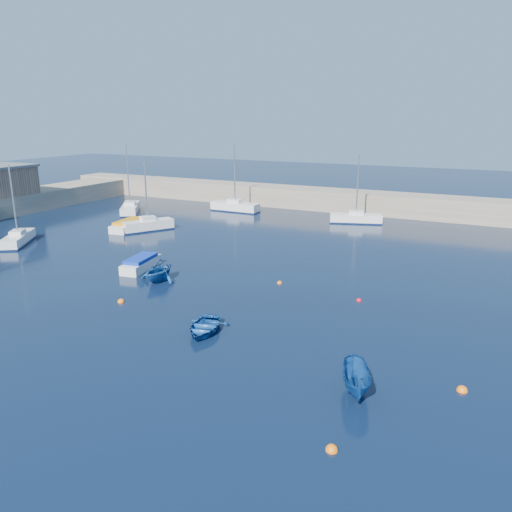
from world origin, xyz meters
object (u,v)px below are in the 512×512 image
at_px(sailboat_3, 148,225).
at_px(sailboat_4, 130,208).
at_px(sailboat_2, 18,239).
at_px(sailboat_6, 356,218).
at_px(dinghy_center, 204,327).
at_px(dinghy_right, 357,381).
at_px(motorboat_2, 130,225).
at_px(sailboat_5, 235,206).
at_px(motorboat_1, 141,263).
at_px(dinghy_left, 159,270).

distance_m(sailboat_3, sailboat_4, 11.44).
height_order(sailboat_2, sailboat_4, sailboat_4).
distance_m(sailboat_6, dinghy_center, 33.68).
bearing_deg(dinghy_center, dinghy_right, -28.50).
height_order(sailboat_3, motorboat_2, sailboat_3).
bearing_deg(motorboat_2, sailboat_3, 4.01).
distance_m(sailboat_2, sailboat_6, 35.89).
bearing_deg(dinghy_right, sailboat_6, 85.28).
bearing_deg(dinghy_right, sailboat_5, 105.39).
bearing_deg(sailboat_4, sailboat_6, -21.19).
bearing_deg(dinghy_right, dinghy_center, 145.14).
xyz_separation_m(sailboat_6, dinghy_center, (0.53, -33.68, -0.22)).
distance_m(sailboat_2, dinghy_right, 38.48).
distance_m(sailboat_4, motorboat_2, 10.25).
bearing_deg(motorboat_1, dinghy_right, -37.05).
bearing_deg(sailboat_3, motorboat_2, -138.34).
distance_m(sailboat_4, dinghy_left, 29.00).
bearing_deg(sailboat_4, dinghy_center, -78.40).
xyz_separation_m(sailboat_2, sailboat_4, (-1.13, 17.68, 0.03)).
xyz_separation_m(sailboat_4, dinghy_right, (37.71, -29.64, 0.05)).
bearing_deg(sailboat_4, dinghy_right, -72.62).
bearing_deg(sailboat_6, sailboat_5, 71.35).
bearing_deg(sailboat_3, sailboat_6, 66.44).
xyz_separation_m(motorboat_2, dinghy_right, (31.13, -21.77, 0.11)).
distance_m(sailboat_5, dinghy_center, 37.75).
relative_size(sailboat_4, motorboat_1, 1.95).
relative_size(motorboat_2, dinghy_right, 1.71).
distance_m(motorboat_1, dinghy_right, 23.22).
xyz_separation_m(sailboat_2, sailboat_5, (10.46, 24.44, 0.09)).
relative_size(sailboat_3, motorboat_1, 1.66).
xyz_separation_m(sailboat_4, sailboat_5, (11.59, 6.76, 0.06)).
height_order(sailboat_5, motorboat_1, sailboat_5).
height_order(sailboat_4, motorboat_2, sailboat_4).
relative_size(sailboat_3, sailboat_6, 0.94).
xyz_separation_m(sailboat_2, dinghy_left, (19.09, -3.10, 0.32)).
xyz_separation_m(sailboat_2, sailboat_3, (7.56, 10.24, 0.09)).
bearing_deg(motorboat_1, dinghy_left, -39.44).
relative_size(sailboat_4, sailboat_5, 1.02).
xyz_separation_m(sailboat_3, sailboat_5, (2.90, 14.19, 0.00)).
bearing_deg(sailboat_5, sailboat_3, 169.37).
relative_size(motorboat_1, dinghy_left, 1.36).
distance_m(sailboat_5, dinghy_left, 28.86).
xyz_separation_m(sailboat_2, motorboat_1, (15.95, -1.31, -0.05)).
bearing_deg(dinghy_left, motorboat_2, 135.18).
relative_size(sailboat_5, sailboat_6, 1.09).
bearing_deg(sailboat_4, dinghy_left, -80.23).
bearing_deg(sailboat_5, dinghy_center, -153.02).
height_order(sailboat_5, motorboat_2, sailboat_5).
xyz_separation_m(motorboat_1, dinghy_center, (11.09, -8.17, -0.14)).
xyz_separation_m(sailboat_6, dinghy_left, (-7.42, -27.30, 0.29)).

